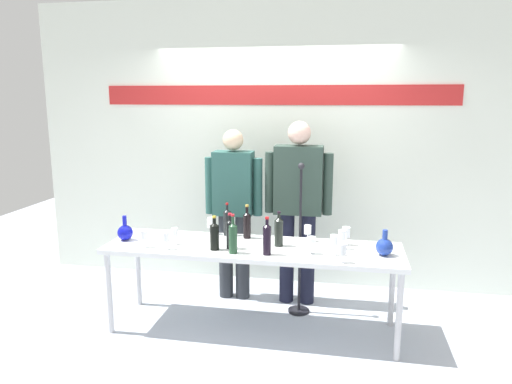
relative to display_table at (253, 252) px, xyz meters
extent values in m
plane|color=#AAB2C0|center=(0.00, 0.00, -0.70)|extent=(10.00, 10.00, 0.00)
cube|color=white|center=(0.00, 1.22, 0.80)|extent=(5.25, 0.10, 3.00)
cube|color=red|center=(0.00, 1.16, 1.31)|extent=(3.67, 0.01, 0.20)
cube|color=white|center=(0.00, 0.00, 0.04)|extent=(2.50, 0.68, 0.04)
cylinder|color=silver|center=(-1.19, -0.29, -0.34)|extent=(0.05, 0.05, 0.72)
cylinder|color=silver|center=(1.19, -0.29, -0.34)|extent=(0.05, 0.05, 0.72)
cylinder|color=silver|center=(-1.19, 0.29, -0.34)|extent=(0.05, 0.05, 0.72)
cylinder|color=silver|center=(1.19, 0.29, -0.34)|extent=(0.05, 0.05, 0.72)
sphere|color=#0F14AD|center=(-1.14, -0.04, 0.12)|extent=(0.14, 0.14, 0.14)
cylinder|color=#0F14AD|center=(-1.14, -0.04, 0.23)|extent=(0.04, 0.04, 0.10)
sphere|color=navy|center=(1.08, -0.04, 0.13)|extent=(0.14, 0.14, 0.14)
cylinder|color=navy|center=(1.08, -0.04, 0.23)|extent=(0.04, 0.04, 0.08)
cylinder|color=#282C31|center=(-0.40, 0.64, -0.27)|extent=(0.14, 0.14, 0.86)
cylinder|color=#282C31|center=(-0.23, 0.64, -0.27)|extent=(0.14, 0.14, 0.86)
cube|color=#2A554F|center=(-0.32, 0.64, 0.47)|extent=(0.38, 0.22, 0.62)
cylinder|color=#2A554F|center=(-0.56, 0.64, 0.44)|extent=(0.09, 0.09, 0.56)
cylinder|color=#2A554F|center=(-0.08, 0.64, 0.44)|extent=(0.09, 0.09, 0.56)
sphere|color=beige|center=(-0.32, 0.64, 0.89)|extent=(0.20, 0.20, 0.20)
cylinder|color=black|center=(0.21, 0.64, -0.25)|extent=(0.14, 0.14, 0.90)
cylinder|color=black|center=(0.42, 0.64, -0.25)|extent=(0.14, 0.14, 0.90)
cube|color=#2C3F37|center=(0.32, 0.64, 0.53)|extent=(0.45, 0.22, 0.65)
cylinder|color=#2C3F37|center=(0.04, 0.64, 0.49)|extent=(0.09, 0.09, 0.58)
cylinder|color=#2C3F37|center=(0.59, 0.64, 0.49)|extent=(0.09, 0.09, 0.58)
sphere|color=beige|center=(0.32, 0.64, 0.97)|extent=(0.22, 0.22, 0.22)
cylinder|color=#1E3F27|center=(-0.12, -0.21, 0.17)|extent=(0.07, 0.07, 0.23)
cone|color=#1E3F27|center=(-0.12, -0.21, 0.29)|extent=(0.07, 0.07, 0.03)
cylinder|color=#1E3F27|center=(-0.12, -0.21, 0.32)|extent=(0.02, 0.02, 0.08)
cylinder|color=red|center=(-0.12, -0.21, 0.37)|extent=(0.03, 0.03, 0.02)
cylinder|color=black|center=(-0.29, -0.15, 0.16)|extent=(0.08, 0.08, 0.21)
cone|color=black|center=(-0.29, -0.15, 0.28)|extent=(0.08, 0.08, 0.03)
cylinder|color=black|center=(-0.29, -0.15, 0.29)|extent=(0.03, 0.03, 0.07)
cylinder|color=gold|center=(-0.29, -0.15, 0.34)|extent=(0.03, 0.03, 0.02)
cylinder|color=black|center=(0.21, 0.05, 0.17)|extent=(0.07, 0.07, 0.22)
cone|color=black|center=(0.21, 0.05, 0.29)|extent=(0.07, 0.07, 0.03)
cylinder|color=black|center=(0.21, 0.05, 0.31)|extent=(0.03, 0.03, 0.06)
cylinder|color=black|center=(0.21, 0.05, 0.35)|extent=(0.03, 0.03, 0.02)
cylinder|color=black|center=(-0.10, 0.22, 0.16)|extent=(0.07, 0.07, 0.21)
cone|color=black|center=(-0.10, 0.22, 0.28)|extent=(0.07, 0.07, 0.03)
cylinder|color=black|center=(-0.10, 0.22, 0.31)|extent=(0.03, 0.03, 0.08)
cylinder|color=gold|center=(-0.10, 0.22, 0.35)|extent=(0.03, 0.03, 0.02)
cylinder|color=black|center=(-0.29, 0.28, 0.17)|extent=(0.07, 0.07, 0.22)
cone|color=black|center=(-0.29, 0.28, 0.29)|extent=(0.07, 0.07, 0.03)
cylinder|color=black|center=(-0.29, 0.28, 0.31)|extent=(0.02, 0.02, 0.07)
cylinder|color=#A81415|center=(-0.29, 0.28, 0.35)|extent=(0.03, 0.03, 0.02)
cylinder|color=black|center=(0.15, -0.19, 0.17)|extent=(0.07, 0.07, 0.23)
cone|color=black|center=(0.15, -0.19, 0.30)|extent=(0.07, 0.07, 0.03)
cylinder|color=black|center=(0.15, -0.19, 0.32)|extent=(0.03, 0.03, 0.06)
cylinder|color=red|center=(0.15, -0.19, 0.36)|extent=(0.03, 0.03, 0.02)
cylinder|color=black|center=(-0.17, -0.09, 0.17)|extent=(0.07, 0.07, 0.22)
cone|color=black|center=(-0.17, -0.09, 0.29)|extent=(0.07, 0.07, 0.03)
cylinder|color=black|center=(-0.17, -0.09, 0.31)|extent=(0.03, 0.03, 0.06)
cylinder|color=red|center=(-0.17, -0.09, 0.35)|extent=(0.03, 0.03, 0.02)
cylinder|color=white|center=(-0.89, -0.20, 0.06)|extent=(0.06, 0.06, 0.00)
cylinder|color=white|center=(-0.89, -0.20, 0.09)|extent=(0.01, 0.01, 0.07)
cylinder|color=white|center=(-0.89, -0.20, 0.17)|extent=(0.07, 0.07, 0.08)
cylinder|color=white|center=(-0.66, -0.08, 0.06)|extent=(0.06, 0.06, 0.00)
cylinder|color=white|center=(-0.66, -0.08, 0.09)|extent=(0.01, 0.01, 0.07)
cylinder|color=white|center=(-0.66, -0.08, 0.17)|extent=(0.06, 0.06, 0.07)
cylinder|color=white|center=(-0.69, -0.22, 0.06)|extent=(0.06, 0.06, 0.00)
cylinder|color=white|center=(-0.69, -0.22, 0.09)|extent=(0.01, 0.01, 0.07)
cylinder|color=white|center=(-0.69, -0.22, 0.16)|extent=(0.06, 0.06, 0.08)
cylinder|color=white|center=(-0.45, 0.29, 0.06)|extent=(0.06, 0.06, 0.00)
cylinder|color=white|center=(-0.45, 0.29, 0.09)|extent=(0.01, 0.01, 0.06)
cylinder|color=white|center=(-0.45, 0.29, 0.17)|extent=(0.07, 0.07, 0.09)
cylinder|color=white|center=(0.75, -0.28, 0.06)|extent=(0.05, 0.05, 0.00)
cylinder|color=white|center=(0.75, -0.28, 0.09)|extent=(0.01, 0.01, 0.07)
cylinder|color=white|center=(0.75, -0.28, 0.17)|extent=(0.07, 0.07, 0.08)
cylinder|color=white|center=(0.44, 0.24, 0.06)|extent=(0.06, 0.06, 0.00)
cylinder|color=white|center=(0.44, 0.24, 0.09)|extent=(0.01, 0.01, 0.06)
cylinder|color=white|center=(0.44, 0.24, 0.16)|extent=(0.06, 0.06, 0.08)
cylinder|color=white|center=(0.74, 0.06, 0.06)|extent=(0.06, 0.06, 0.00)
cylinder|color=white|center=(0.74, 0.06, 0.09)|extent=(0.01, 0.01, 0.07)
cylinder|color=white|center=(0.74, 0.06, 0.17)|extent=(0.06, 0.06, 0.09)
cylinder|color=white|center=(0.77, 0.18, 0.06)|extent=(0.06, 0.06, 0.00)
cylinder|color=white|center=(0.77, 0.18, 0.09)|extent=(0.01, 0.01, 0.06)
cylinder|color=white|center=(0.77, 0.18, 0.17)|extent=(0.07, 0.07, 0.09)
cylinder|color=white|center=(0.68, -0.11, 0.06)|extent=(0.06, 0.06, 0.00)
cylinder|color=white|center=(0.68, -0.11, 0.10)|extent=(0.01, 0.01, 0.08)
cylinder|color=white|center=(0.68, -0.11, 0.18)|extent=(0.06, 0.06, 0.09)
cylinder|color=white|center=(0.50, -0.11, 0.06)|extent=(0.06, 0.06, 0.00)
cylinder|color=white|center=(0.50, -0.11, 0.09)|extent=(0.01, 0.01, 0.06)
cylinder|color=white|center=(0.50, -0.11, 0.16)|extent=(0.07, 0.07, 0.08)
cylinder|color=black|center=(0.36, 0.41, -0.69)|extent=(0.20, 0.20, 0.02)
cylinder|color=black|center=(0.36, 0.41, -0.02)|extent=(0.02, 0.02, 1.36)
sphere|color=#232328|center=(0.36, 0.41, 0.69)|extent=(0.06, 0.06, 0.06)
camera|label=1|loc=(0.75, -3.80, 1.30)|focal=33.48mm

